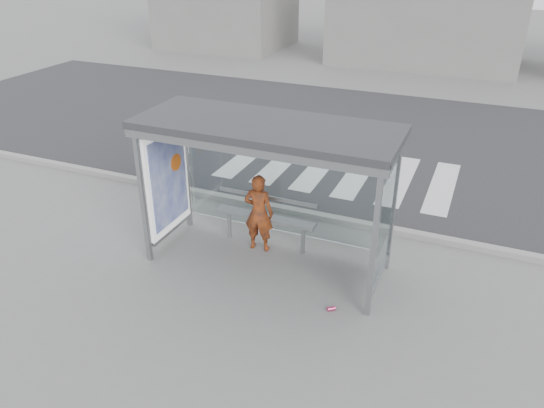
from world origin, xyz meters
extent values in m
plane|color=slate|center=(0.00, 0.00, 0.00)|extent=(80.00, 80.00, 0.00)
cube|color=#272729|center=(0.00, 7.00, 0.00)|extent=(30.00, 10.00, 0.01)
cube|color=gray|center=(0.00, 1.95, 0.06)|extent=(30.00, 0.18, 0.12)
cube|color=silver|center=(-2.50, 4.50, 0.00)|extent=(0.55, 3.00, 0.00)
cube|color=silver|center=(-1.50, 4.50, 0.00)|extent=(0.55, 3.00, 0.00)
cube|color=silver|center=(-0.50, 4.50, 0.00)|extent=(0.55, 3.00, 0.00)
cube|color=silver|center=(0.50, 4.50, 0.00)|extent=(0.55, 3.00, 0.00)
cube|color=silver|center=(1.50, 4.50, 0.00)|extent=(0.55, 3.00, 0.00)
cube|color=silver|center=(2.50, 4.50, 0.00)|extent=(0.55, 3.00, 0.00)
cube|color=gray|center=(-2.00, -0.70, 1.25)|extent=(0.08, 0.08, 2.50)
cube|color=gray|center=(2.00, -0.70, 1.25)|extent=(0.08, 0.08, 2.50)
cube|color=gray|center=(-2.00, 0.70, 1.25)|extent=(0.08, 0.08, 2.50)
cube|color=gray|center=(2.00, 0.70, 1.25)|extent=(0.08, 0.08, 2.50)
cube|color=#2D2D30|center=(0.00, 0.00, 2.56)|extent=(4.25, 1.65, 0.12)
cube|color=gray|center=(0.00, -0.76, 2.45)|extent=(4.25, 0.06, 0.18)
cube|color=white|center=(0.00, 0.70, 1.30)|extent=(3.80, 0.02, 2.00)
cube|color=white|center=(-2.00, 0.00, 1.30)|extent=(0.15, 1.25, 2.00)
cube|color=#2E3BA6|center=(-1.92, 0.00, 1.30)|extent=(0.01, 1.10, 1.70)
cylinder|color=orange|center=(-1.91, 0.25, 1.55)|extent=(0.02, 0.32, 0.32)
cube|color=white|center=(2.00, 0.00, 1.30)|extent=(0.03, 1.25, 2.00)
cube|color=beige|center=(1.97, 0.05, 1.40)|extent=(0.03, 0.86, 1.16)
cube|color=slate|center=(0.00, 18.00, 2.50)|extent=(8.00, 5.00, 5.00)
imported|color=#D25413|center=(-0.33, 0.41, 0.75)|extent=(0.58, 0.40, 1.50)
cube|color=gray|center=(-0.28, 0.57, 0.59)|extent=(1.93, 0.24, 0.05)
cylinder|color=gray|center=(-1.03, 0.57, 0.28)|extent=(0.08, 0.08, 0.56)
cylinder|color=gray|center=(0.48, 0.57, 0.28)|extent=(0.08, 0.08, 0.56)
cube|color=gray|center=(-0.28, 0.66, 0.97)|extent=(1.93, 0.04, 0.06)
cylinder|color=#CD3C6B|center=(1.46, -0.83, 0.04)|extent=(0.15, 0.14, 0.07)
camera|label=1|loc=(3.18, -7.30, 5.29)|focal=35.00mm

